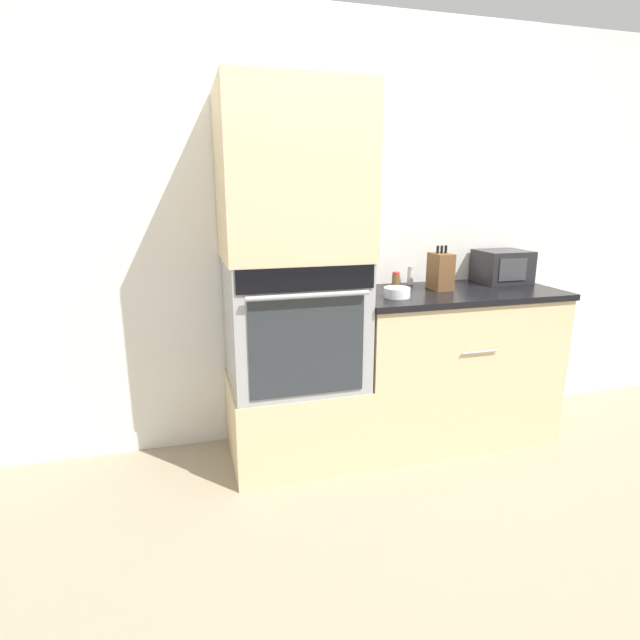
# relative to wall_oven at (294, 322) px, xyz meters

# --- Properties ---
(ground_plane) EXTENTS (12.00, 12.00, 0.00)m
(ground_plane) POSITION_rel_wall_oven_xyz_m (0.37, -0.30, -0.81)
(ground_plane) COLOR gray
(wall_back) EXTENTS (8.00, 0.05, 2.50)m
(wall_back) POSITION_rel_wall_oven_xyz_m (0.37, 0.33, 0.44)
(wall_back) COLOR silver
(wall_back) RESTS_ON ground_plane
(oven_cabinet_base) EXTENTS (0.74, 0.60, 0.46)m
(oven_cabinet_base) POSITION_rel_wall_oven_xyz_m (-0.00, 0.00, -0.58)
(oven_cabinet_base) COLOR beige
(oven_cabinet_base) RESTS_ON ground_plane
(wall_oven) EXTENTS (0.71, 0.64, 0.69)m
(wall_oven) POSITION_rel_wall_oven_xyz_m (0.00, 0.00, 0.00)
(wall_oven) COLOR #9EA0A5
(wall_oven) RESTS_ON oven_cabinet_base
(oven_cabinet_upper) EXTENTS (0.74, 0.60, 0.86)m
(oven_cabinet_upper) POSITION_rel_wall_oven_xyz_m (0.00, 0.00, 0.78)
(oven_cabinet_upper) COLOR beige
(oven_cabinet_upper) RESTS_ON wall_oven
(counter_unit) EXTENTS (1.24, 0.63, 0.94)m
(counter_unit) POSITION_rel_wall_oven_xyz_m (0.98, 0.00, -0.34)
(counter_unit) COLOR beige
(counter_unit) RESTS_ON ground_plane
(microwave) EXTENTS (0.31, 0.27, 0.20)m
(microwave) POSITION_rel_wall_oven_xyz_m (1.41, 0.16, 0.23)
(microwave) COLOR #232326
(microwave) RESTS_ON counter_unit
(knife_block) EXTENTS (0.11, 0.16, 0.26)m
(knife_block) POSITION_rel_wall_oven_xyz_m (0.90, 0.05, 0.24)
(knife_block) COLOR brown
(knife_block) RESTS_ON counter_unit
(bowl) EXTENTS (0.15, 0.15, 0.05)m
(bowl) POSITION_rel_wall_oven_xyz_m (0.56, -0.10, 0.15)
(bowl) COLOR white
(bowl) RESTS_ON counter_unit
(condiment_jar_near) EXTENTS (0.05, 0.05, 0.08)m
(condiment_jar_near) POSITION_rel_wall_oven_xyz_m (0.97, 0.18, 0.17)
(condiment_jar_near) COLOR silver
(condiment_jar_near) RESTS_ON counter_unit
(condiment_jar_mid) EXTENTS (0.05, 0.05, 0.09)m
(condiment_jar_mid) POSITION_rel_wall_oven_xyz_m (0.69, 0.22, 0.17)
(condiment_jar_mid) COLOR brown
(condiment_jar_mid) RESTS_ON counter_unit
(condiment_jar_far) EXTENTS (0.04, 0.04, 0.11)m
(condiment_jar_far) POSITION_rel_wall_oven_xyz_m (0.81, 0.25, 0.18)
(condiment_jar_far) COLOR silver
(condiment_jar_far) RESTS_ON counter_unit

